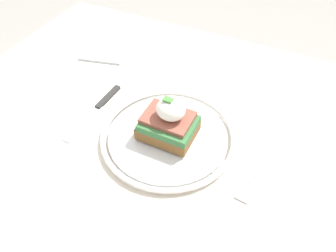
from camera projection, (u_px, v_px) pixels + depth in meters
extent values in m
cube|color=beige|center=(181.00, 132.00, 0.65)|extent=(1.00, 0.70, 0.03)
cylinder|color=beige|center=(103.00, 111.00, 1.23)|extent=(0.06, 0.06, 0.71)
cylinder|color=silver|center=(168.00, 137.00, 0.61)|extent=(0.22, 0.22, 0.01)
torus|color=white|center=(168.00, 135.00, 0.61)|extent=(0.25, 0.25, 0.01)
cube|color=brown|center=(168.00, 129.00, 0.59)|extent=(0.10, 0.08, 0.02)
cube|color=#38703D|center=(169.00, 124.00, 0.58)|extent=(0.09, 0.07, 0.01)
cube|color=brown|center=(168.00, 117.00, 0.57)|extent=(0.09, 0.06, 0.01)
ellipsoid|color=white|center=(171.00, 109.00, 0.56)|extent=(0.05, 0.05, 0.04)
cube|color=#47843D|center=(168.00, 100.00, 0.54)|extent=(0.02, 0.01, 0.00)
cube|color=silver|center=(261.00, 163.00, 0.57)|extent=(0.02, 0.11, 0.00)
cube|color=silver|center=(245.00, 192.00, 0.53)|extent=(0.03, 0.04, 0.00)
cube|color=#2D2D2D|center=(108.00, 97.00, 0.69)|extent=(0.01, 0.08, 0.01)
cube|color=silver|center=(84.00, 123.00, 0.64)|extent=(0.02, 0.11, 0.00)
cube|color=silver|center=(105.00, 51.00, 0.81)|extent=(0.13, 0.12, 0.01)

